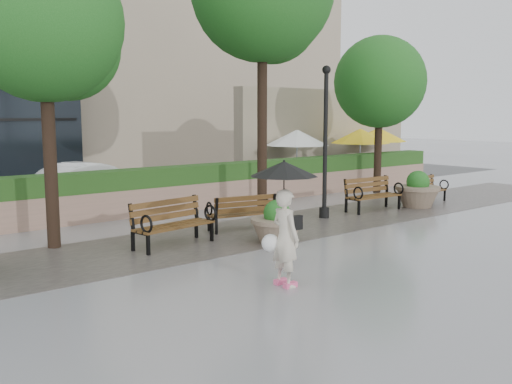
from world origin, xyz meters
TOP-DOWN VIEW (x-y plane):
  - ground at (0.00, 0.00)m, footprint 100.00×100.00m
  - cobble_strip at (0.00, 3.00)m, footprint 28.00×3.20m
  - hedge_wall at (0.00, 7.00)m, footprint 24.00×0.80m
  - cafe_wall at (9.50, 10.00)m, footprint 10.00×0.60m
  - cafe_hedge at (9.00, 7.80)m, footprint 8.00×0.50m
  - asphalt_street at (0.00, 11.00)m, footprint 40.00×7.00m
  - bench_1 at (-2.75, 2.90)m, footprint 2.00×1.03m
  - bench_2 at (-0.48, 3.35)m, footprint 1.78×1.00m
  - bench_3 at (4.38, 3.12)m, footprint 1.91×0.85m
  - bench_4 at (7.03, 3.00)m, footprint 1.70×0.86m
  - planter_left at (-0.78, 1.66)m, footprint 1.19×1.19m
  - planter_right at (6.03, 2.70)m, footprint 1.38×1.38m
  - lamppost at (2.38, 3.23)m, footprint 0.28×0.28m
  - tree_0 at (-4.71, 4.51)m, footprint 3.44×3.34m
  - tree_2 at (7.96, 5.81)m, footprint 3.46×3.36m
  - patio_umb_white at (6.26, 8.50)m, footprint 2.50×2.50m
  - patio_umb_yellow_a at (9.51, 8.05)m, footprint 2.50×2.50m
  - patio_umb_yellow_b at (11.37, 8.59)m, footprint 2.50×2.50m
  - car_right at (-1.66, 9.85)m, footprint 4.39×2.31m
  - pedestrian at (-2.80, -0.83)m, footprint 1.16×1.16m

SIDE VIEW (x-z plane):
  - ground at x=0.00m, z-range 0.00..0.00m
  - asphalt_street at x=0.00m, z-range 0.00..0.00m
  - cobble_strip at x=0.00m, z-range 0.00..0.01m
  - bench_4 at x=7.03m, z-range -0.18..0.70m
  - bench_2 at x=-0.48m, z-range -0.18..0.72m
  - bench_3 at x=4.38m, z-range -0.20..0.80m
  - bench_1 at x=-2.75m, z-range -0.21..0.82m
  - planter_left at x=-0.78m, z-range -0.11..0.89m
  - cafe_hedge at x=9.00m, z-range 0.00..0.90m
  - planter_right at x=6.03m, z-range -0.13..1.03m
  - hedge_wall at x=0.00m, z-range -0.01..1.34m
  - car_right at x=-1.66m, z-range 0.00..1.38m
  - pedestrian at x=-2.80m, z-range 0.23..2.36m
  - lamppost at x=2.38m, z-range -0.25..4.00m
  - patio_umb_white at x=6.26m, z-range 0.84..3.14m
  - patio_umb_yellow_a at x=9.51m, z-range 0.84..3.14m
  - patio_umb_yellow_b at x=11.37m, z-range 0.84..3.14m
  - cafe_wall at x=9.50m, z-range 0.00..4.00m
  - tree_2 at x=7.96m, z-range 1.10..6.87m
  - tree_0 at x=-4.71m, z-range 1.45..7.94m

